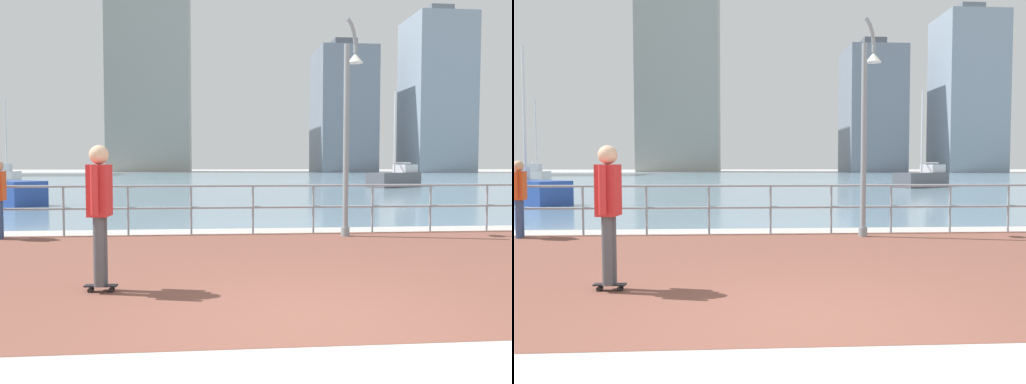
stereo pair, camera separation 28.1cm
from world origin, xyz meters
TOP-DOWN VIEW (x-y plane):
  - ground at (0.00, 40.00)m, footprint 220.00×220.00m
  - brick_paving at (0.00, 3.03)m, footprint 28.00×7.41m
  - harbor_water at (0.00, 51.74)m, footprint 180.00×88.00m
  - waterfront_railing at (-0.00, 6.74)m, footprint 25.25×0.06m
  - lamppost at (2.10, 6.28)m, footprint 0.59×0.72m
  - skateboarder at (-2.35, 1.50)m, footprint 0.41×0.55m
  - bystander at (-5.44, 6.39)m, footprint 0.27×0.56m
  - sailboat_red at (-16.88, 37.75)m, footprint 2.38×5.02m
  - sailboat_teal at (-9.31, 16.32)m, footprint 4.28×3.91m
  - sailboat_ivory at (12.00, 30.03)m, footprint 4.61×4.02m
  - tower_brick at (43.39, 93.30)m, footprint 11.23×12.09m
  - tower_beige at (-12.82, 106.67)m, footprint 16.45×14.75m
  - tower_steel at (26.06, 98.01)m, footprint 11.01×13.02m

SIDE VIEW (x-z plane):
  - ground at x=0.00m, z-range 0.00..0.00m
  - harbor_water at x=0.00m, z-range 0.00..0.00m
  - brick_paving at x=0.00m, z-range 0.00..0.01m
  - sailboat_teal at x=-9.31m, z-range -2.52..3.71m
  - sailboat_ivory at x=12.00m, z-range -2.67..3.93m
  - sailboat_red at x=-16.88m, z-range -2.74..4.04m
  - waterfront_railing at x=0.00m, z-range 0.21..1.34m
  - bystander at x=-5.44m, z-range 0.15..1.81m
  - skateboarder at x=-2.35m, z-range 0.19..2.02m
  - lamppost at x=2.10m, z-range 0.25..5.04m
  - tower_steel at x=26.06m, z-range -0.83..25.39m
  - tower_brick at x=43.39m, z-range -0.83..30.96m
  - tower_beige at x=-12.82m, z-range -0.83..42.16m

